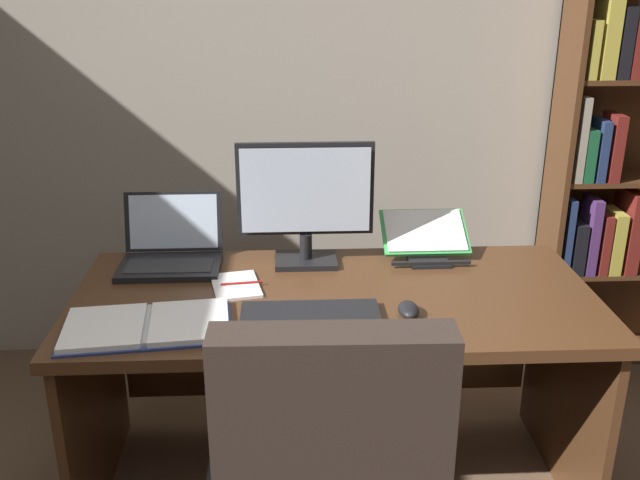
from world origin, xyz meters
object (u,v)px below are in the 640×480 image
Objects in this scene: laptop at (171,251)px; notepad at (236,286)px; desk at (333,336)px; reading_stand_with_book at (425,236)px; bookshelf at (625,132)px; computer_mouse at (409,310)px; keyboard at (310,314)px; monitor at (306,204)px; pen at (242,283)px; open_binder at (147,326)px.

laptop reaches higher than notepad.
notepad reaches higher than desk.
reading_stand_with_book is at bearing 3.33° from laptop.
bookshelf is 1.54m from computer_mouse.
bookshelf is at bearing 36.40° from keyboard.
keyboard is at bearing -42.43° from laptop.
monitor is 0.38m from notepad.
monitor is 0.36m from pen.
bookshelf reaches higher than laptop.
laptop is at bearing 139.70° from notepad.
keyboard reaches higher than pen.
notepad is at bearing -40.30° from laptop.
open_binder is 0.39m from pen.
laptop is 0.68× the size of open_binder.
keyboard reaches higher than desk.
computer_mouse is at bearing -24.32° from pen.
bookshelf reaches higher than pen.
reading_stand_with_book reaches higher than keyboard.
bookshelf is 1.13m from reading_stand_with_book.
keyboard reaches higher than notepad.
keyboard is (-1.40, -1.03, -0.32)m from bookshelf.
laptop is at bearing 141.95° from pen.
pen is at bearing -137.80° from monitor.
laptop is (-0.56, 0.19, 0.25)m from desk.
pen is at bearing 155.68° from computer_mouse.
desk is 5.41× the size of reading_stand_with_book.
keyboard is (0.00, -0.43, -0.21)m from monitor.
desk is 0.38m from notepad.
laptop is at bearing 179.56° from monitor.
bookshelf is 1.52m from monitor.
reading_stand_with_book reaches higher than open_binder.
reading_stand_with_book is 1.50× the size of notepad.
bookshelf is at bearing 43.19° from computer_mouse.
notepad is (0.24, 0.28, -0.01)m from open_binder.
pen is (-0.52, 0.23, -0.01)m from computer_mouse.
desk is 3.29× the size of open_binder.
desk is 0.67m from open_binder.
open_binder is at bearing -90.29° from laptop.
keyboard is at bearing -131.88° from reading_stand_with_book.
notepad is (-0.68, -0.26, -0.07)m from reading_stand_with_book.
keyboard is 0.66m from reading_stand_with_book.
monitor is at bearing -0.44° from laptop.
bookshelf is 5.18× the size of keyboard.
notepad is (-0.54, 0.23, -0.02)m from computer_mouse.
desk is 0.39m from computer_mouse.
bookshelf reaches higher than monitor.
notepad is at bearing -140.27° from monitor.
open_binder is (-0.48, -0.05, -0.00)m from keyboard.
laptop is 3.38× the size of computer_mouse.
bookshelf reaches higher than computer_mouse.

